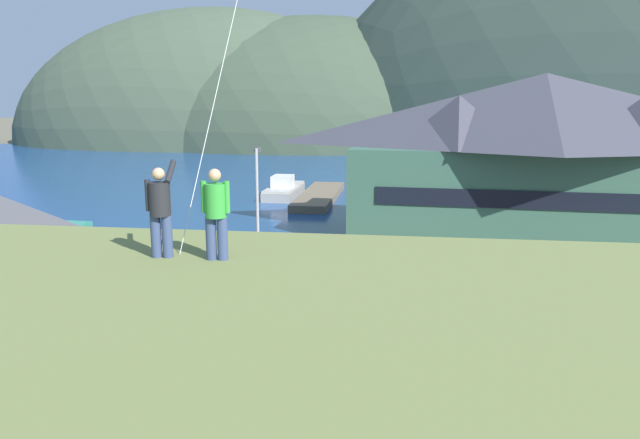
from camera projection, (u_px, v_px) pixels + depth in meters
name	position (u px, v px, depth m)	size (l,w,h in m)	color
ground_plane	(275.00, 359.00, 21.75)	(600.00, 600.00, 0.00)	#66604C
parking_lot_pad	(299.00, 311.00, 26.60)	(40.00, 20.00, 0.10)	slate
bay_water	(370.00, 171.00, 80.05)	(360.00, 84.00, 0.03)	navy
far_hill_west_ridge	(214.00, 142.00, 136.74)	(92.39, 56.87, 58.60)	#42513D
far_hill_east_peak	(312.00, 142.00, 137.39)	(92.33, 70.31, 55.17)	#3D4C38
far_hill_center_saddle	(362.00, 144.00, 132.05)	(127.37, 50.49, 51.36)	#334733
far_hill_far_shoulder	(635.00, 147.00, 122.11)	(136.15, 71.98, 95.24)	#2D3D33
harbor_lodge	(542.00, 152.00, 39.92)	(26.88, 13.56, 11.01)	#38604C
wharf_dock	(320.00, 196.00, 56.98)	(3.20, 15.32, 0.70)	#70604C
moored_boat_wharfside	(284.00, 189.00, 58.67)	(2.73, 8.42, 2.16)	#A8A399
parked_car_mid_row_near	(225.00, 329.00, 21.80)	(4.20, 2.06, 1.82)	#B28923
parked_car_front_row_red	(327.00, 280.00, 27.75)	(4.29, 2.24, 1.82)	navy
parked_car_mid_row_far	(126.00, 269.00, 29.59)	(4.32, 2.29, 1.82)	black
parked_car_front_row_silver	(570.00, 346.00, 20.28)	(4.26, 2.17, 1.82)	red
parked_car_mid_row_center	(384.00, 326.00, 22.08)	(4.32, 2.29, 1.82)	navy
parked_car_corner_spot	(571.00, 295.00, 25.55)	(4.35, 2.36, 1.82)	red
parked_car_front_row_end	(453.00, 293.00, 25.80)	(4.28, 2.22, 1.82)	red
parked_car_back_row_right	(34.00, 323.00, 22.36)	(4.29, 2.23, 1.82)	slate
parking_light_pole	(257.00, 202.00, 31.67)	(0.24, 0.78, 6.69)	#ADADB2
person_kite_flyer	(160.00, 209.00, 11.45)	(0.52, 0.68, 1.86)	#384770
person_companion	(216.00, 211.00, 11.27)	(0.55, 0.40, 1.74)	#384770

